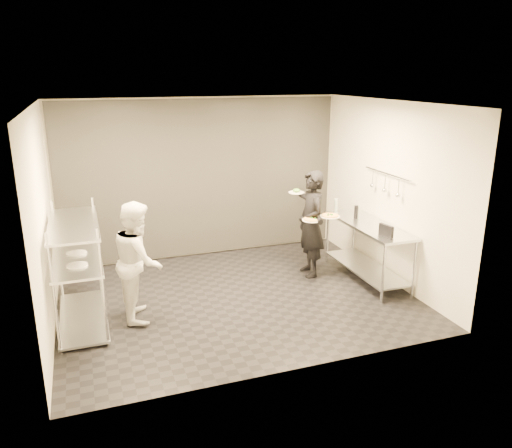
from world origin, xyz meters
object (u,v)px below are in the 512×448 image
object	(u,v)px
bottle_green	(336,206)
pizza_plate_far	(330,216)
prep_counter	(368,242)
bottle_clear	(357,212)
bottle_dark	(356,212)
pass_rack	(78,267)
waiter	(311,224)
chef	(139,260)
salad_plate	(296,191)
pizza_plate_near	(311,219)
pos_monitor	(386,231)

from	to	relation	value
bottle_green	pizza_plate_far	bearing A→B (deg)	-126.66
prep_counter	pizza_plate_far	distance (m)	0.75
bottle_clear	bottle_dark	size ratio (longest dim) A/B	0.99
pass_rack	waiter	size ratio (longest dim) A/B	0.93
pizza_plate_far	chef	bearing A→B (deg)	-173.89
salad_plate	pass_rack	bearing A→B (deg)	-167.02
chef	bottle_dark	size ratio (longest dim) A/B	7.40
chef	pizza_plate_near	bearing A→B (deg)	-77.21
bottle_dark	pizza_plate_near	bearing A→B (deg)	-172.97
prep_counter	bottle_dark	size ratio (longest dim) A/B	8.31
waiter	pizza_plate_far	xyz separation A→B (m)	(0.21, -0.24, 0.18)
bottle_clear	pizza_plate_near	bearing A→B (deg)	-172.34
prep_counter	waiter	size ratio (longest dim) A/B	1.04
pizza_plate_near	pizza_plate_far	world-z (taller)	pizza_plate_far
salad_plate	bottle_dark	bearing A→B (deg)	-27.87
waiter	pizza_plate_near	xyz separation A→B (m)	(-0.11, -0.23, 0.15)
chef	pos_monitor	xyz separation A→B (m)	(3.45, -0.54, 0.21)
bottle_clear	salad_plate	bearing A→B (deg)	153.69
chef	pass_rack	bearing A→B (deg)	88.17
prep_counter	pass_rack	bearing A→B (deg)	-179.97
chef	bottle_clear	xyz separation A→B (m)	(3.56, 0.45, 0.23)
pass_rack	bottle_clear	xyz separation A→B (m)	(4.32, 0.35, 0.26)
pizza_plate_far	prep_counter	bearing A→B (deg)	-20.68
waiter	salad_plate	xyz separation A→B (m)	(-0.12, 0.33, 0.48)
pos_monitor	bottle_clear	distance (m)	0.99
pos_monitor	prep_counter	bearing A→B (deg)	67.70
chef	pos_monitor	bearing A→B (deg)	-93.15
bottle_dark	prep_counter	bearing A→B (deg)	-82.58
waiter	chef	world-z (taller)	waiter
pizza_plate_near	salad_plate	size ratio (longest dim) A/B	1.13
chef	pos_monitor	world-z (taller)	chef
waiter	bottle_green	xyz separation A→B (m)	(0.58, 0.26, 0.18)
pass_rack	pizza_plate_far	bearing A→B (deg)	3.35
prep_counter	pos_monitor	bearing A→B (deg)	-100.60
pos_monitor	salad_plate	bearing A→B (deg)	106.98
pass_rack	bottle_clear	world-z (taller)	pass_rack
prep_counter	pizza_plate_far	xyz separation A→B (m)	(-0.57, 0.22, 0.42)
pass_rack	salad_plate	distance (m)	3.56
pass_rack	chef	world-z (taller)	chef
pos_monitor	pizza_plate_near	bearing A→B (deg)	119.67
bottle_dark	pizza_plate_far	bearing A→B (deg)	-167.62
pizza_plate_near	bottle_clear	world-z (taller)	bottle_clear
prep_counter	bottle_clear	xyz separation A→B (m)	(-0.01, 0.35, 0.40)
pizza_plate_near	pos_monitor	world-z (taller)	pos_monitor
pizza_plate_near	bottle_dark	bearing A→B (deg)	7.03
pizza_plate_near	pizza_plate_far	distance (m)	0.31
prep_counter	bottle_dark	xyz separation A→B (m)	(-0.04, 0.33, 0.40)
prep_counter	chef	distance (m)	3.57
pass_rack	pizza_plate_near	size ratio (longest dim) A/B	5.53
pizza_plate_near	waiter	bearing A→B (deg)	65.11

